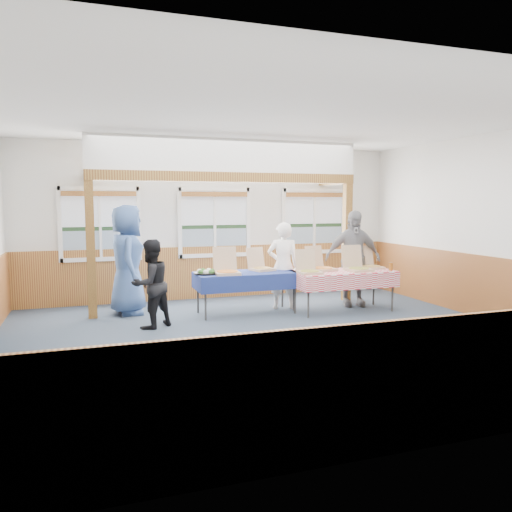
{
  "coord_description": "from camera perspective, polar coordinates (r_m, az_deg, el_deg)",
  "views": [
    {
      "loc": [
        -2.54,
        -6.76,
        2.02
      ],
      "look_at": [
        0.09,
        1.0,
        1.14
      ],
      "focal_mm": 35.0,
      "sensor_mm": 36.0,
      "label": 1
    }
  ],
  "objects": [
    {
      "name": "pizza_box_f",
      "position": [
        9.83,
        12.89,
        -1.01
      ],
      "size": [
        0.41,
        0.49,
        0.42
      ],
      "rotation": [
        0.0,
        0.0,
        0.05
      ],
      "color": "tan",
      "rests_on": "table_right"
    },
    {
      "name": "window_mid",
      "position": [
        10.54,
        -4.76,
        4.26
      ],
      "size": [
        1.56,
        0.1,
        1.46
      ],
      "color": "white",
      "rests_on": "wall_back"
    },
    {
      "name": "window_right",
      "position": [
        11.32,
        6.65,
        4.37
      ],
      "size": [
        1.56,
        0.1,
        1.46
      ],
      "color": "white",
      "rests_on": "wall_back"
    },
    {
      "name": "wall_back",
      "position": [
        10.58,
        -4.81,
        3.84
      ],
      "size": [
        8.0,
        0.0,
        8.0
      ],
      "primitive_type": "plane",
      "rotation": [
        1.57,
        0.0,
        0.0
      ],
      "color": "silver",
      "rests_on": "floor"
    },
    {
      "name": "wall_front",
      "position": [
        4.16,
        19.12,
        0.0
      ],
      "size": [
        8.0,
        0.0,
        8.0
      ],
      "primitive_type": "plane",
      "rotation": [
        -1.57,
        0.0,
        0.0
      ],
      "color": "silver",
      "rests_on": "floor"
    },
    {
      "name": "wainscot_front",
      "position": [
        4.41,
        18.42,
        -13.66
      ],
      "size": [
        7.98,
        0.05,
        1.1
      ],
      "primitive_type": "cube",
      "color": "brown",
      "rests_on": "floor"
    },
    {
      "name": "person_grey",
      "position": [
        9.91,
        11.0,
        -0.26
      ],
      "size": [
        1.17,
        0.68,
        1.87
      ],
      "primitive_type": "imported",
      "rotation": [
        0.0,
        0.0,
        -0.22
      ],
      "color": "gray",
      "rests_on": "floor"
    },
    {
      "name": "table_right",
      "position": [
        9.4,
        9.96,
        -2.02
      ],
      "size": [
        1.97,
        1.03,
        0.76
      ],
      "rotation": [
        0.0,
        0.0,
        0.1
      ],
      "color": "#353535",
      "rests_on": "floor"
    },
    {
      "name": "post_right",
      "position": [
        10.4,
        10.34,
        1.52
      ],
      "size": [
        0.15,
        0.15,
        2.4
      ],
      "primitive_type": "cube",
      "color": "#5B3014",
      "rests_on": "floor"
    },
    {
      "name": "woman_black",
      "position": [
        8.2,
        -11.95,
        -3.14
      ],
      "size": [
        0.88,
        0.83,
        1.43
      ],
      "primitive_type": "imported",
      "rotation": [
        0.0,
        0.0,
        3.7
      ],
      "color": "black",
      "rests_on": "floor"
    },
    {
      "name": "woman_white",
      "position": [
        9.49,
        3.12,
        -1.1
      ],
      "size": [
        0.69,
        0.56,
        1.65
      ],
      "primitive_type": "imported",
      "rotation": [
        0.0,
        0.0,
        2.82
      ],
      "color": "white",
      "rests_on": "floor"
    },
    {
      "name": "pizza_box_a",
      "position": [
        8.84,
        -3.35,
        -1.63
      ],
      "size": [
        0.47,
        0.56,
        0.47
      ],
      "rotation": [
        0.0,
        0.0,
        -0.1
      ],
      "color": "tan",
      "rests_on": "table_left"
    },
    {
      "name": "pizza_box_b",
      "position": [
        9.31,
        0.57,
        -1.25
      ],
      "size": [
        0.49,
        0.55,
        0.41
      ],
      "rotation": [
        0.0,
        0.0,
        0.27
      ],
      "color": "tan",
      "rests_on": "table_left"
    },
    {
      "name": "table_left",
      "position": [
        9.07,
        -1.12,
        -2.22
      ],
      "size": [
        1.96,
        1.13,
        0.76
      ],
      "rotation": [
        0.0,
        0.0,
        0.17
      ],
      "color": "#353535",
      "rests_on": "floor"
    },
    {
      "name": "wainscot_back",
      "position": [
        10.65,
        -4.73,
        -1.81
      ],
      "size": [
        7.98,
        0.05,
        1.1
      ],
      "primitive_type": "cube",
      "color": "brown",
      "rests_on": "floor"
    },
    {
      "name": "pizza_box_c",
      "position": [
        8.96,
        6.07,
        -1.58
      ],
      "size": [
        0.41,
        0.49,
        0.42
      ],
      "rotation": [
        0.0,
        0.0,
        -0.05
      ],
      "color": "tan",
      "rests_on": "table_right"
    },
    {
      "name": "wall_right",
      "position": [
        9.42,
        25.34,
        3.0
      ],
      "size": [
        0.0,
        8.0,
        8.0
      ],
      "primitive_type": "plane",
      "rotation": [
        1.57,
        0.0,
        -1.57
      ],
      "color": "silver",
      "rests_on": "floor"
    },
    {
      "name": "veggie_tray",
      "position": [
        8.86,
        -5.75,
        -1.87
      ],
      "size": [
        0.42,
        0.42,
        0.1
      ],
      "color": "black",
      "rests_on": "table_left"
    },
    {
      "name": "wainscot_right",
      "position": [
        9.51,
        24.94,
        -3.33
      ],
      "size": [
        0.05,
        6.98,
        1.1
      ],
      "primitive_type": "cube",
      "color": "brown",
      "rests_on": "floor"
    },
    {
      "name": "window_left",
      "position": [
        10.23,
        -17.39,
        3.95
      ],
      "size": [
        1.56,
        0.1,
        1.46
      ],
      "color": "white",
      "rests_on": "wall_back"
    },
    {
      "name": "ceiling",
      "position": [
        7.32,
        1.93,
        15.41
      ],
      "size": [
        8.0,
        8.0,
        0.0
      ],
      "primitive_type": "plane",
      "rotation": [
        3.14,
        0.0,
        0.0
      ],
      "color": "white",
      "rests_on": "wall_back"
    },
    {
      "name": "post_left",
      "position": [
        9.1,
        -18.37,
        0.66
      ],
      "size": [
        0.15,
        0.15,
        2.4
      ],
      "primitive_type": "cube",
      "color": "#5B3014",
      "rests_on": "floor"
    },
    {
      "name": "pizza_box_e",
      "position": [
        9.44,
        11.52,
        -1.26
      ],
      "size": [
        0.43,
        0.52,
        0.46
      ],
      "rotation": [
        0.0,
        0.0,
        0.02
      ],
      "color": "tan",
      "rests_on": "table_right"
    },
    {
      "name": "man_blue",
      "position": [
        9.29,
        -14.5,
        -0.41
      ],
      "size": [
        0.66,
        0.98,
        1.98
      ],
      "primitive_type": "imported",
      "rotation": [
        0.0,
        0.0,
        1.54
      ],
      "color": "#39578E",
      "rests_on": "floor"
    },
    {
      "name": "floor",
      "position": [
        7.5,
        1.85,
        -9.48
      ],
      "size": [
        8.0,
        8.0,
        0.0
      ],
      "primitive_type": "plane",
      "color": "#2B3A46",
      "rests_on": "ground"
    },
    {
      "name": "drink_glass",
      "position": [
        9.61,
        15.14,
        -1.17
      ],
      "size": [
        0.07,
        0.07,
        0.15
      ],
      "primitive_type": "cylinder",
      "color": "#8F4F17",
      "rests_on": "table_right"
    },
    {
      "name": "pizza_box_d",
      "position": [
        9.38,
        7.47,
        -1.23
      ],
      "size": [
        0.53,
        0.59,
        0.45
      ],
      "rotation": [
        0.0,
        0.0,
        0.28
      ],
      "color": "tan",
      "rests_on": "table_right"
    },
    {
      "name": "cross_beam",
      "position": [
        9.43,
        -3.08,
        8.99
      ],
      "size": [
        5.15,
        0.18,
        0.18
      ],
      "primitive_type": "cube",
      "color": "#5B3014",
      "rests_on": "post_left"
    }
  ]
}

